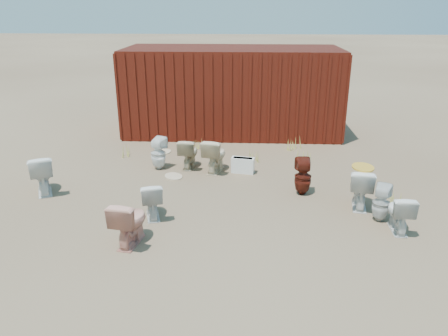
{
  "coord_description": "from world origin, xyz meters",
  "views": [
    {
      "loc": [
        0.41,
        -7.32,
        3.53
      ],
      "look_at": [
        0.0,
        0.6,
        0.55
      ],
      "focal_mm": 35.0,
      "sensor_mm": 36.0,
      "label": 1
    }
  ],
  "objects_px": {
    "toilet_back_yellowlid": "(361,187)",
    "toilet_back_e": "(381,203)",
    "toilet_front_maroon": "(303,177)",
    "toilet_back_beige_right": "(215,155)",
    "toilet_front_c": "(152,199)",
    "shipping_container": "(232,91)",
    "toilet_front_e": "(399,212)",
    "toilet_front_pink": "(130,221)",
    "toilet_back_beige_left": "(189,153)",
    "toilet_back_a": "(158,153)",
    "toilet_front_a": "(42,174)",
    "loose_tank": "(243,165)"
  },
  "relations": [
    {
      "from": "toilet_front_c",
      "to": "shipping_container",
      "type": "bearing_deg",
      "value": -117.52
    },
    {
      "from": "toilet_back_yellowlid",
      "to": "toilet_front_pink",
      "type": "bearing_deg",
      "value": 31.61
    },
    {
      "from": "toilet_back_a",
      "to": "toilet_back_beige_right",
      "type": "bearing_deg",
      "value": -161.38
    },
    {
      "from": "toilet_front_a",
      "to": "shipping_container",
      "type": "bearing_deg",
      "value": -153.02
    },
    {
      "from": "toilet_back_yellowlid",
      "to": "loose_tank",
      "type": "height_order",
      "value": "toilet_back_yellowlid"
    },
    {
      "from": "shipping_container",
      "to": "toilet_front_a",
      "type": "bearing_deg",
      "value": -127.44
    },
    {
      "from": "toilet_front_c",
      "to": "toilet_back_beige_left",
      "type": "height_order",
      "value": "toilet_back_beige_left"
    },
    {
      "from": "toilet_front_pink",
      "to": "toilet_back_a",
      "type": "relative_size",
      "value": 1.02
    },
    {
      "from": "toilet_back_beige_right",
      "to": "toilet_front_a",
      "type": "bearing_deg",
      "value": 36.76
    },
    {
      "from": "toilet_front_c",
      "to": "loose_tank",
      "type": "bearing_deg",
      "value": -140.47
    },
    {
      "from": "shipping_container",
      "to": "toilet_front_maroon",
      "type": "distance_m",
      "value": 4.84
    },
    {
      "from": "toilet_back_a",
      "to": "toilet_back_beige_left",
      "type": "bearing_deg",
      "value": -147.14
    },
    {
      "from": "toilet_front_maroon",
      "to": "toilet_back_a",
      "type": "xyz_separation_m",
      "value": [
        -3.1,
        1.26,
        0.0
      ]
    },
    {
      "from": "toilet_back_yellowlid",
      "to": "toilet_back_e",
      "type": "xyz_separation_m",
      "value": [
        0.23,
        -0.55,
        -0.05
      ]
    },
    {
      "from": "shipping_container",
      "to": "toilet_back_beige_right",
      "type": "height_order",
      "value": "shipping_container"
    },
    {
      "from": "toilet_back_beige_right",
      "to": "toilet_back_yellowlid",
      "type": "xyz_separation_m",
      "value": [
        2.8,
        -1.7,
        0.0
      ]
    },
    {
      "from": "toilet_front_maroon",
      "to": "toilet_back_beige_right",
      "type": "bearing_deg",
      "value": -35.53
    },
    {
      "from": "toilet_front_a",
      "to": "toilet_back_yellowlid",
      "type": "relative_size",
      "value": 1.03
    },
    {
      "from": "shipping_container",
      "to": "toilet_front_e",
      "type": "xyz_separation_m",
      "value": [
        2.95,
        -5.93,
        -0.87
      ]
    },
    {
      "from": "toilet_back_e",
      "to": "shipping_container",
      "type": "bearing_deg",
      "value": -37.09
    },
    {
      "from": "toilet_back_beige_left",
      "to": "toilet_back_yellowlid",
      "type": "xyz_separation_m",
      "value": [
        3.42,
        -1.9,
        0.04
      ]
    },
    {
      "from": "toilet_front_e",
      "to": "toilet_back_e",
      "type": "bearing_deg",
      "value": -58.83
    },
    {
      "from": "shipping_container",
      "to": "toilet_front_a",
      "type": "relative_size",
      "value": 7.59
    },
    {
      "from": "toilet_front_maroon",
      "to": "toilet_back_e",
      "type": "height_order",
      "value": "toilet_front_maroon"
    },
    {
      "from": "toilet_front_maroon",
      "to": "toilet_front_e",
      "type": "height_order",
      "value": "toilet_front_maroon"
    },
    {
      "from": "toilet_front_pink",
      "to": "toilet_front_c",
      "type": "bearing_deg",
      "value": -88.7
    },
    {
      "from": "toilet_front_a",
      "to": "toilet_front_e",
      "type": "bearing_deg",
      "value": 143.79
    },
    {
      "from": "toilet_front_pink",
      "to": "loose_tank",
      "type": "xyz_separation_m",
      "value": [
        1.72,
        3.16,
        -0.2
      ]
    },
    {
      "from": "toilet_back_e",
      "to": "loose_tank",
      "type": "relative_size",
      "value": 1.32
    },
    {
      "from": "toilet_front_pink",
      "to": "toilet_front_a",
      "type": "bearing_deg",
      "value": -29.32
    },
    {
      "from": "toilet_front_c",
      "to": "toilet_back_yellowlid",
      "type": "bearing_deg",
      "value": 173.89
    },
    {
      "from": "toilet_front_e",
      "to": "toilet_back_beige_right",
      "type": "distance_m",
      "value": 4.14
    },
    {
      "from": "toilet_front_pink",
      "to": "loose_tank",
      "type": "distance_m",
      "value": 3.6
    },
    {
      "from": "shipping_container",
      "to": "loose_tank",
      "type": "distance_m",
      "value": 3.58
    },
    {
      "from": "toilet_front_pink",
      "to": "toilet_front_maroon",
      "type": "bearing_deg",
      "value": -134.27
    },
    {
      "from": "toilet_back_beige_right",
      "to": "shipping_container",
      "type": "bearing_deg",
      "value": -80.08
    },
    {
      "from": "toilet_front_pink",
      "to": "toilet_back_beige_left",
      "type": "distance_m",
      "value": 3.47
    },
    {
      "from": "toilet_front_maroon",
      "to": "toilet_front_pink",
      "type": "bearing_deg",
      "value": 32.61
    },
    {
      "from": "toilet_front_maroon",
      "to": "toilet_back_beige_right",
      "type": "height_order",
      "value": "toilet_back_beige_right"
    },
    {
      "from": "toilet_front_c",
      "to": "toilet_front_e",
      "type": "bearing_deg",
      "value": 160.73
    },
    {
      "from": "toilet_front_c",
      "to": "toilet_back_a",
      "type": "bearing_deg",
      "value": -97.17
    },
    {
      "from": "toilet_front_pink",
      "to": "toilet_back_e",
      "type": "xyz_separation_m",
      "value": [
        4.12,
        0.98,
        -0.04
      ]
    },
    {
      "from": "toilet_back_yellowlid",
      "to": "toilet_back_a",
      "type": "bearing_deg",
      "value": -13.31
    },
    {
      "from": "toilet_front_e",
      "to": "toilet_front_maroon",
      "type": "bearing_deg",
      "value": -43.33
    },
    {
      "from": "toilet_front_a",
      "to": "toilet_back_a",
      "type": "bearing_deg",
      "value": -170.3
    },
    {
      "from": "toilet_back_a",
      "to": "toilet_back_beige_right",
      "type": "height_order",
      "value": "toilet_back_beige_right"
    },
    {
      "from": "toilet_back_beige_left",
      "to": "loose_tank",
      "type": "relative_size",
      "value": 1.39
    },
    {
      "from": "toilet_front_c",
      "to": "toilet_back_beige_left",
      "type": "bearing_deg",
      "value": -112.83
    },
    {
      "from": "loose_tank",
      "to": "toilet_back_a",
      "type": "bearing_deg",
      "value": -173.91
    },
    {
      "from": "toilet_front_c",
      "to": "toilet_back_yellowlid",
      "type": "relative_size",
      "value": 0.87
    }
  ]
}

